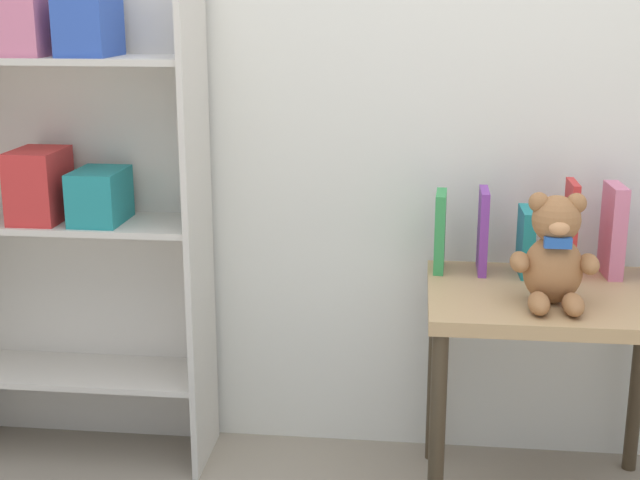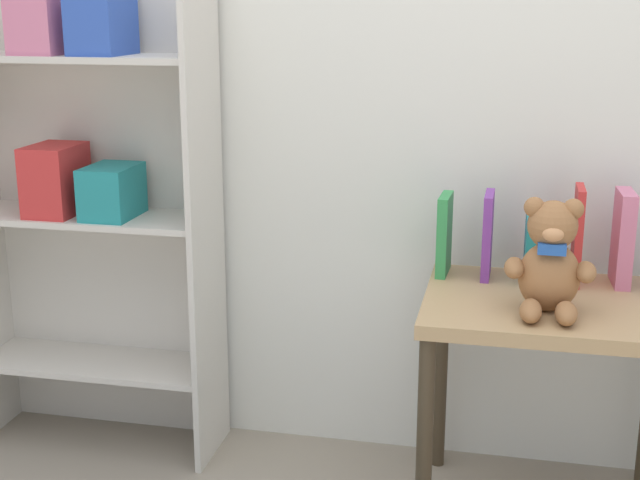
# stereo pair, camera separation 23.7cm
# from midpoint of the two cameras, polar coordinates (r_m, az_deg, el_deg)

# --- Properties ---
(wall_back) EXTENTS (4.80, 0.06, 2.50)m
(wall_back) POSITION_cam_midpoint_polar(r_m,az_deg,el_deg) (2.55, 5.89, 13.06)
(wall_back) COLOR silver
(wall_back) RESTS_ON ground_plane
(bookshelf_side) EXTENTS (0.75, 0.28, 1.44)m
(bookshelf_side) POSITION_cam_midpoint_polar(r_m,az_deg,el_deg) (2.69, -17.85, 3.29)
(bookshelf_side) COLOR beige
(bookshelf_side) RESTS_ON ground_plane
(display_table) EXTENTS (0.64, 0.51, 0.61)m
(display_table) POSITION_cam_midpoint_polar(r_m,az_deg,el_deg) (2.36, 11.81, -5.43)
(display_table) COLOR tan
(display_table) RESTS_ON ground_plane
(teddy_bear) EXTENTS (0.21, 0.19, 0.28)m
(teddy_bear) POSITION_cam_midpoint_polar(r_m,az_deg,el_deg) (2.21, 11.85, -0.97)
(teddy_bear) COLOR #99663D
(teddy_bear) RESTS_ON display_table
(book_standing_green) EXTENTS (0.03, 0.13, 0.22)m
(book_standing_green) POSITION_cam_midpoint_polar(r_m,az_deg,el_deg) (2.46, 4.98, 0.54)
(book_standing_green) COLOR #33934C
(book_standing_green) RESTS_ON display_table
(book_standing_purple) EXTENTS (0.02, 0.14, 0.23)m
(book_standing_purple) POSITION_cam_midpoint_polar(r_m,az_deg,el_deg) (2.45, 7.68, 0.56)
(book_standing_purple) COLOR purple
(book_standing_purple) RESTS_ON display_table
(book_standing_teal) EXTENTS (0.04, 0.14, 0.18)m
(book_standing_teal) POSITION_cam_midpoint_polar(r_m,az_deg,el_deg) (2.45, 10.37, -0.13)
(book_standing_teal) COLOR teal
(book_standing_teal) RESTS_ON display_table
(book_standing_red) EXTENTS (0.02, 0.13, 0.26)m
(book_standing_red) POSITION_cam_midpoint_polar(r_m,az_deg,el_deg) (2.46, 13.10, 0.68)
(book_standing_red) COLOR red
(book_standing_red) RESTS_ON display_table
(book_standing_pink) EXTENTS (0.05, 0.14, 0.25)m
(book_standing_pink) POSITION_cam_midpoint_polar(r_m,az_deg,el_deg) (2.49, 15.70, 0.57)
(book_standing_pink) COLOR #D17093
(book_standing_pink) RESTS_ON display_table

